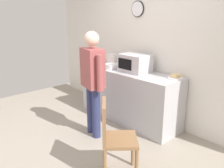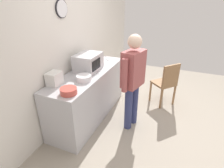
{
  "view_description": "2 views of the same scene",
  "coord_description": "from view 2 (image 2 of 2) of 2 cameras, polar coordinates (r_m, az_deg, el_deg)",
  "views": [
    {
      "loc": [
        2.52,
        -1.72,
        1.87
      ],
      "look_at": [
        -0.26,
        0.84,
        0.75
      ],
      "focal_mm": 37.61,
      "sensor_mm": 36.0,
      "label": 1
    },
    {
      "loc": [
        -2.84,
        -0.33,
        2.17
      ],
      "look_at": [
        -0.11,
        0.8,
        0.71
      ],
      "focal_mm": 29.31,
      "sensor_mm": 36.0,
      "label": 2
    }
  ],
  "objects": [
    {
      "name": "cereal_bowl",
      "position": [
        2.95,
        -8.75,
        1.89
      ],
      "size": [
        0.24,
        0.24,
        0.09
      ],
      "primitive_type": "cylinder",
      "color": "white",
      "rests_on": "kitchen_counter"
    },
    {
      "name": "toaster",
      "position": [
        2.9,
        -17.52,
        1.65
      ],
      "size": [
        0.22,
        0.18,
        0.2
      ],
      "primitive_type": "cube",
      "color": "silver",
      "rests_on": "kitchen_counter"
    },
    {
      "name": "person_standing",
      "position": [
        2.98,
        6.53,
        2.18
      ],
      "size": [
        0.58,
        0.33,
        1.64
      ],
      "color": "navy",
      "rests_on": "ground_plane"
    },
    {
      "name": "wooden_chair",
      "position": [
        3.95,
        16.53,
        0.52
      ],
      "size": [
        0.56,
        0.56,
        0.94
      ],
      "color": "olive",
      "rests_on": "ground_plane"
    },
    {
      "name": "microwave",
      "position": [
        3.33,
        -7.4,
        6.8
      ],
      "size": [
        0.5,
        0.39,
        0.3
      ],
      "color": "silver",
      "rests_on": "kitchen_counter"
    },
    {
      "name": "kitchen_counter",
      "position": [
        3.48,
        -7.17,
        -3.3
      ],
      "size": [
        1.96,
        0.62,
        0.92
      ],
      "primitive_type": "cube",
      "color": "#B7B7BC",
      "rests_on": "ground_plane"
    },
    {
      "name": "sandwich_plate",
      "position": [
        4.04,
        -3.91,
        8.51
      ],
      "size": [
        0.25,
        0.25,
        0.07
      ],
      "color": "white",
      "rests_on": "kitchen_counter"
    },
    {
      "name": "salad_bowl",
      "position": [
        2.6,
        -13.39,
        -2.12
      ],
      "size": [
        0.24,
        0.24,
        0.08
      ],
      "primitive_type": "cylinder",
      "color": "#C64C42",
      "rests_on": "kitchen_counter"
    },
    {
      "name": "fork_utensil",
      "position": [
        3.87,
        -1.41,
        7.52
      ],
      "size": [
        0.13,
        0.14,
        0.01
      ],
      "primitive_type": "cube",
      "rotation": [
        0.0,
        0.0,
        0.86
      ],
      "color": "silver",
      "rests_on": "kitchen_counter"
    },
    {
      "name": "ground_plane",
      "position": [
        3.58,
        12.82,
        -11.73
      ],
      "size": [
        6.0,
        6.0,
        0.0
      ],
      "primitive_type": "plane",
      "color": "#9E9384"
    },
    {
      "name": "back_wall",
      "position": [
        3.54,
        -11.66,
        11.57
      ],
      "size": [
        5.4,
        0.13,
        2.6
      ],
      "color": "silver",
      "rests_on": "ground_plane"
    },
    {
      "name": "spoon_utensil",
      "position": [
        3.49,
        -10.89,
        4.94
      ],
      "size": [
        0.17,
        0.04,
        0.01
      ],
      "primitive_type": "cube",
      "rotation": [
        0.0,
        0.0,
        3.03
      ],
      "color": "silver",
      "rests_on": "kitchen_counter"
    }
  ]
}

